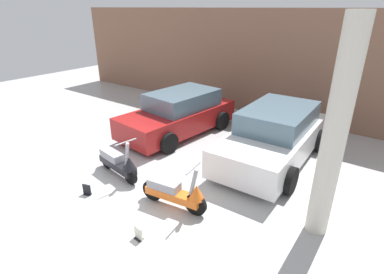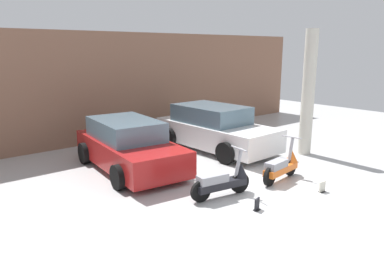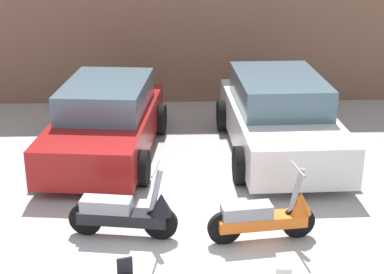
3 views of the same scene
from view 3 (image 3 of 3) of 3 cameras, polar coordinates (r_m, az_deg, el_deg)
name	(u,v)px [view 3 (image 3 of 3)]	position (r m, az deg, el deg)	size (l,w,h in m)	color
ground_plane	(175,266)	(7.85, -1.61, -12.38)	(28.00, 28.00, 0.00)	#B2B2B2
wall_back	(172,22)	(14.08, -1.97, 11.06)	(19.60, 0.12, 3.88)	#845B47
scooter_front_left	(127,212)	(8.36, -6.29, -7.25)	(1.56, 0.60, 1.09)	black
scooter_front_right	(267,215)	(8.30, 7.27, -7.54)	(1.54, 0.57, 1.07)	black
car_rear_left	(106,121)	(11.18, -8.35, 1.52)	(2.29, 4.22, 1.38)	maroon
car_rear_center	(279,117)	(11.31, 8.45, 1.94)	(2.17, 4.34, 1.46)	white
placard_near_left_scooter	(125,268)	(7.65, -6.53, -12.49)	(0.20, 0.16, 0.26)	black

